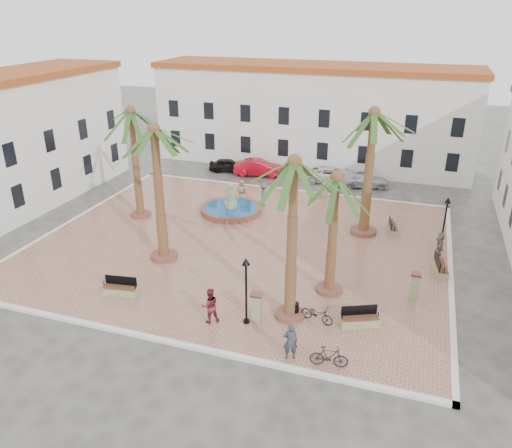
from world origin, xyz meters
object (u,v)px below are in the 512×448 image
(lamppost_s, at_px, (246,280))
(car_black, at_px, (228,165))
(palm_ne, at_px, (373,128))
(pedestrian_north, at_px, (264,194))
(palm_nw, at_px, (132,123))
(car_red, at_px, (259,168))
(fountain, at_px, (231,208))
(bench_ne, at_px, (393,228))
(cyclist_b, at_px, (210,306))
(bollard_se, at_px, (257,306))
(car_silver, at_px, (364,180))
(palm_sw, at_px, (155,145))
(bench_e, at_px, (440,268))
(pedestrian_east, at_px, (440,244))
(bench_se, at_px, (360,321))
(pedestrian_fountain_b, at_px, (241,191))
(bollard_e, at_px, (415,285))
(bicycle_a, at_px, (317,314))
(pedestrian_fountain_a, at_px, (242,191))
(bench_s, at_px, (120,290))
(palm_e, at_px, (336,192))
(lamppost_e, at_px, (446,215))
(litter_bin, at_px, (295,309))
(bollard_n, at_px, (325,187))
(palm_s, at_px, (294,180))
(cyclist_a, at_px, (290,341))
(bicycle_b, at_px, (329,357))
(car_white, at_px, (330,174))

(lamppost_s, xyz_separation_m, car_black, (-10.02, 22.97, -1.95))
(palm_ne, height_order, pedestrian_north, palm_ne)
(palm_nw, height_order, car_red, palm_nw)
(fountain, height_order, bench_ne, fountain)
(cyclist_b, bearing_deg, bench_ne, -152.06)
(car_black, bearing_deg, cyclist_b, -176.13)
(palm_nw, distance_m, bench_ne, 19.39)
(bollard_se, height_order, car_silver, bollard_se)
(palm_sw, height_order, palm_ne, palm_ne)
(fountain, height_order, car_red, fountain)
(palm_ne, bearing_deg, bench_e, -40.33)
(bollard_se, relative_size, car_silver, 0.36)
(pedestrian_east, distance_m, car_red, 19.87)
(bench_se, distance_m, bollard_se, 5.05)
(fountain, distance_m, pedestrian_fountain_b, 2.63)
(bench_e, xyz_separation_m, bollard_e, (-1.34, -3.36, 0.48))
(fountain, xyz_separation_m, bicycle_a, (9.18, -11.91, 0.13))
(pedestrian_fountain_a, bearing_deg, bench_s, -103.95)
(palm_e, xyz_separation_m, pedestrian_fountain_a, (-9.26, 11.41, -4.88))
(lamppost_e, height_order, car_silver, lamppost_e)
(litter_bin, height_order, bicycle_a, bicycle_a)
(palm_e, bearing_deg, fountain, 136.15)
(bench_se, relative_size, pedestrian_fountain_a, 1.15)
(fountain, xyz_separation_m, palm_sw, (-1.24, -8.20, 6.83))
(bollard_n, height_order, litter_bin, bollard_n)
(palm_sw, distance_m, bicycle_a, 12.92)
(bicycle_a, bearing_deg, bollard_n, 24.44)
(palm_nw, bearing_deg, lamppost_s, -40.67)
(palm_ne, distance_m, bench_s, 18.13)
(litter_bin, bearing_deg, palm_e, 68.20)
(pedestrian_fountain_a, distance_m, pedestrian_east, 15.74)
(bollard_e, bearing_deg, palm_sw, -179.63)
(palm_s, xyz_separation_m, pedestrian_north, (-5.87, 14.05, -6.29))
(palm_nw, distance_m, cyclist_b, 16.11)
(bollard_n, relative_size, pedestrian_north, 0.78)
(litter_bin, distance_m, pedestrian_fountain_a, 16.45)
(fountain, distance_m, cyclist_a, 17.34)
(bollard_se, height_order, pedestrian_north, pedestrian_north)
(palm_ne, bearing_deg, palm_e, -95.24)
(cyclist_a, bearing_deg, litter_bin, -100.82)
(cyclist_b, bearing_deg, bicycle_b, 133.50)
(cyclist_b, height_order, bicycle_b, cyclist_b)
(palm_nw, xyz_separation_m, palm_sw, (4.86, -5.44, 0.20))
(bollard_se, distance_m, bicycle_b, 4.65)
(palm_ne, height_order, bicycle_b, palm_ne)
(bollard_e, relative_size, pedestrian_north, 0.82)
(bollard_e, xyz_separation_m, pedestrian_east, (1.26, 5.70, -0.00))
(palm_s, relative_size, bollard_se, 5.45)
(pedestrian_north, distance_m, car_red, 7.97)
(bollard_n, relative_size, car_white, 0.30)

